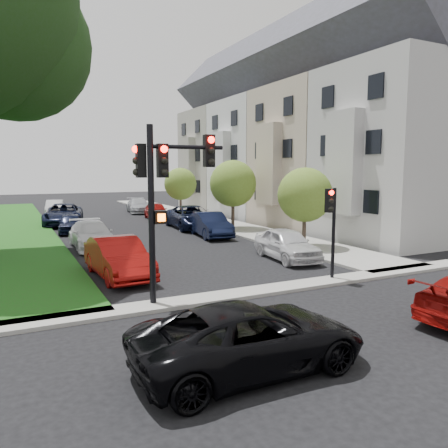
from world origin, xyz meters
name	(u,v)px	position (x,y,z in m)	size (l,w,h in m)	color
ground	(298,309)	(0.00, 0.00, 0.00)	(140.00, 140.00, 0.00)	black
sidewalk_right	(196,217)	(6.75, 24.00, 0.06)	(3.50, 44.00, 0.12)	gray
sidewalk_cross	(263,291)	(0.00, 2.00, 0.06)	(60.00, 1.00, 0.12)	gray
house_a	(396,120)	(12.45, 8.00, 6.93)	(7.70, 7.55, 15.97)	#969591
house_b	(314,130)	(12.45, 15.50, 6.93)	(7.70, 7.55, 15.97)	gray
house_c	(260,137)	(12.45, 23.00, 6.93)	(7.70, 7.55, 15.97)	silver
house_d	(222,142)	(12.45, 30.50, 6.93)	(7.70, 7.55, 15.97)	#ACAAA2
small_tree_a	(305,195)	(6.20, 8.06, 2.83)	(2.83, 2.83, 4.25)	#392E26
small_tree_b	(233,184)	(6.20, 16.10, 3.18)	(3.18, 3.18, 4.78)	#392E26
small_tree_c	(180,184)	(6.20, 26.14, 2.85)	(2.86, 2.86, 4.29)	#392E26
traffic_signal_main	(164,182)	(-3.37, 2.24, 3.75)	(2.66, 0.69, 5.44)	black
traffic_signal_secondary	(332,217)	(3.02, 2.19, 2.42)	(0.47, 0.38, 3.47)	black
car_cross_near	(250,337)	(-3.27, -2.78, 0.69)	(2.30, 4.99, 1.39)	black
car_parked_0	(287,244)	(3.80, 6.15, 0.73)	(1.72, 4.27, 1.45)	silver
car_parked_1	(210,225)	(3.52, 13.97, 0.76)	(1.60, 4.59, 1.51)	black
car_parked_2	(192,217)	(3.94, 18.02, 0.80)	(2.65, 5.75, 1.60)	black
car_parked_3	(156,211)	(3.48, 24.75, 0.70)	(1.65, 4.10, 1.40)	maroon
car_parked_4	(138,205)	(3.63, 30.75, 0.70)	(1.96, 4.82, 1.40)	#999BA0
car_parked_5	(118,258)	(-3.91, 6.27, 0.77)	(1.63, 4.68, 1.54)	maroon
car_parked_6	(92,235)	(-3.72, 13.17, 0.71)	(1.98, 4.86, 1.41)	silver
car_parked_7	(71,223)	(-3.98, 19.55, 0.64)	(1.52, 3.78, 1.29)	black
car_parked_8	(63,214)	(-3.91, 24.15, 0.80)	(2.65, 5.75, 1.60)	black
car_parked_9	(55,208)	(-3.78, 32.24, 0.67)	(1.42, 4.08, 1.34)	silver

